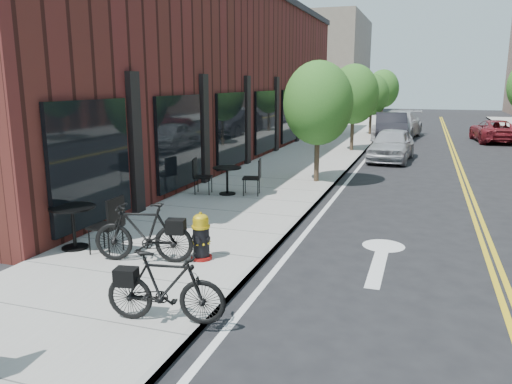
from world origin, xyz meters
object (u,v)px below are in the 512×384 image
(bicycle_left, at_px, (143,233))
(bistro_set_b, at_px, (73,221))
(bistro_set_c, at_px, (227,177))
(parked_car_a, at_px, (391,145))
(fire_hydrant, at_px, (201,237))
(parked_car_c, at_px, (398,125))
(bicycle_right, at_px, (165,288))
(parked_car_b, at_px, (391,127))
(parked_car_far, at_px, (494,131))

(bicycle_left, bearing_deg, bistro_set_b, -109.88)
(bistro_set_c, bearing_deg, parked_car_a, 53.26)
(fire_hydrant, height_order, parked_car_c, parked_car_c)
(bicycle_right, relative_size, bistro_set_b, 0.82)
(bistro_set_c, relative_size, parked_car_b, 0.40)
(bistro_set_c, bearing_deg, parked_car_b, 65.57)
(bistro_set_b, relative_size, parked_car_b, 0.41)
(parked_car_far, bearing_deg, bistro_set_b, 61.02)
(parked_car_a, bearing_deg, parked_car_b, 98.48)
(bistro_set_b, bearing_deg, parked_car_a, 72.33)
(bicycle_right, distance_m, parked_car_c, 25.66)
(bistro_set_b, bearing_deg, bicycle_right, -32.65)
(bistro_set_b, xyz_separation_m, parked_car_b, (4.40, 21.62, 0.14))
(bistro_set_b, distance_m, parked_car_far, 25.07)
(bicycle_right, height_order, parked_car_far, parked_car_far)
(bicycle_right, bearing_deg, parked_car_c, -13.13)
(bicycle_left, distance_m, parked_car_c, 23.88)
(bistro_set_b, bearing_deg, bicycle_left, -5.95)
(bicycle_left, xyz_separation_m, parked_car_b, (2.74, 21.84, 0.14))
(bicycle_left, xyz_separation_m, bicycle_right, (1.49, -1.92, -0.05))
(fire_hydrant, bearing_deg, bicycle_left, -149.26)
(bicycle_right, bearing_deg, parked_car_b, -12.67)
(fire_hydrant, relative_size, bicycle_right, 0.54)
(bicycle_left, bearing_deg, parked_car_a, 154.77)
(bicycle_left, bearing_deg, parked_car_c, 160.29)
(fire_hydrant, relative_size, bistro_set_c, 0.45)
(bicycle_right, xyz_separation_m, parked_car_a, (1.79, 16.30, 0.08))
(bicycle_right, xyz_separation_m, bistro_set_c, (-2.15, 7.51, 0.02))
(bistro_set_c, bearing_deg, fire_hydrant, -85.70)
(fire_hydrant, height_order, parked_car_far, parked_car_far)
(fire_hydrant, height_order, parked_car_b, parked_car_b)
(bicycle_right, bearing_deg, fire_hydrant, 4.20)
(parked_car_b, xyz_separation_m, parked_car_c, (0.30, 1.85, 0.00))
(bistro_set_b, distance_m, parked_car_b, 22.06)
(bicycle_left, height_order, parked_car_far, parked_car_far)
(bistro_set_b, relative_size, parked_car_far, 0.45)
(fire_hydrant, height_order, parked_car_a, parked_car_a)
(bistro_set_c, bearing_deg, parked_car_far, 50.64)
(bicycle_right, xyz_separation_m, parked_car_b, (1.25, 23.76, 0.19))
(bicycle_left, distance_m, parked_car_b, 22.01)
(fire_hydrant, height_order, bicycle_right, bicycle_right)
(bicycle_right, relative_size, parked_car_c, 0.30)
(fire_hydrant, xyz_separation_m, parked_car_c, (2.14, 23.24, 0.27))
(bistro_set_c, distance_m, parked_car_b, 16.60)
(bicycle_left, height_order, parked_car_b, parked_car_b)
(bicycle_right, distance_m, bistro_set_b, 3.80)
(parked_car_c, bearing_deg, bicycle_right, -85.91)
(fire_hydrant, relative_size, parked_car_b, 0.18)
(parked_car_b, height_order, parked_car_c, parked_car_c)
(bicycle_left, height_order, bistro_set_b, bicycle_left)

